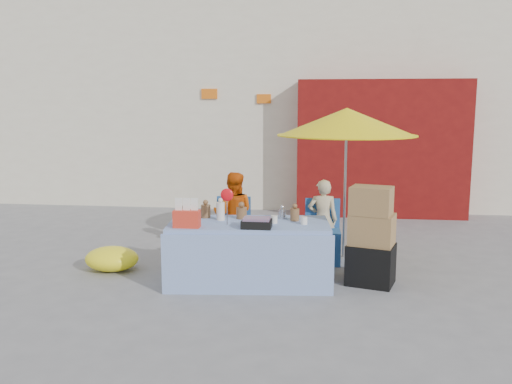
# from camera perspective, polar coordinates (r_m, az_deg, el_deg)

# --- Properties ---
(ground) EXTENTS (80.00, 80.00, 0.00)m
(ground) POSITION_cam_1_polar(r_m,az_deg,el_deg) (6.79, -2.47, -9.14)
(ground) COLOR slate
(ground) RESTS_ON ground
(backdrop) EXTENTS (14.00, 8.00, 7.80)m
(backdrop) POSITION_cam_1_polar(r_m,az_deg,el_deg) (13.92, 4.81, 13.13)
(backdrop) COLOR silver
(backdrop) RESTS_ON ground
(market_table) EXTENTS (2.02, 1.08, 1.18)m
(market_table) POSITION_cam_1_polar(r_m,az_deg,el_deg) (6.55, -0.80, -6.30)
(market_table) COLOR #8197CE
(market_table) RESTS_ON ground
(chair_left) EXTENTS (0.49, 0.48, 0.85)m
(chair_left) POSITION_cam_1_polar(r_m,az_deg,el_deg) (7.58, -2.54, -5.16)
(chair_left) COLOR #22539C
(chair_left) RESTS_ON ground
(chair_right) EXTENTS (0.49, 0.48, 0.85)m
(chair_right) POSITION_cam_1_polar(r_m,az_deg,el_deg) (7.48, 6.98, -5.42)
(chair_right) COLOR #22539C
(chair_right) RESTS_ON ground
(vendor_orange) EXTENTS (0.60, 0.47, 1.20)m
(vendor_orange) POSITION_cam_1_polar(r_m,az_deg,el_deg) (7.63, -2.39, -2.39)
(vendor_orange) COLOR #D6510B
(vendor_orange) RESTS_ON ground
(vendor_beige) EXTENTS (0.42, 0.28, 1.12)m
(vendor_beige) POSITION_cam_1_polar(r_m,az_deg,el_deg) (7.54, 7.03, -2.91)
(vendor_beige) COLOR #C8B68D
(vendor_beige) RESTS_ON ground
(umbrella) EXTENTS (1.90, 1.90, 2.09)m
(umbrella) POSITION_cam_1_polar(r_m,az_deg,el_deg) (7.54, 9.53, 7.22)
(umbrella) COLOR gray
(umbrella) RESTS_ON ground
(box_stack) EXTENTS (0.64, 0.57, 1.19)m
(box_stack) POSITION_cam_1_polar(r_m,az_deg,el_deg) (6.60, 12.03, -4.92)
(box_stack) COLOR black
(box_stack) RESTS_ON ground
(tarp_bundle) EXTENTS (0.80, 0.70, 0.31)m
(tarp_bundle) POSITION_cam_1_polar(r_m,az_deg,el_deg) (7.32, -14.93, -6.80)
(tarp_bundle) COLOR yellow
(tarp_bundle) RESTS_ON ground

